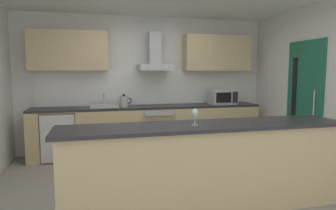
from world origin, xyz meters
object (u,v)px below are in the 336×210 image
at_px(sink, 104,106).
at_px(wine_glass, 195,114).
at_px(refrigerator, 59,135).
at_px(range_hood, 155,59).
at_px(microwave, 223,97).
at_px(kettle, 124,101).
at_px(oven, 156,129).

distance_m(sink, wine_glass, 2.66).
bearing_deg(wine_glass, refrigerator, 123.19).
bearing_deg(range_hood, microwave, -6.74).
height_order(refrigerator, range_hood, range_hood).
xyz_separation_m(refrigerator, wine_glass, (1.63, -2.50, 0.67)).
bearing_deg(kettle, refrigerator, 178.44).
bearing_deg(sink, oven, -0.66).
height_order(refrigerator, wine_glass, wine_glass).
bearing_deg(range_hood, wine_glass, -92.43).
relative_size(microwave, range_hood, 0.69).
height_order(refrigerator, microwave, microwave).
relative_size(refrigerator, kettle, 2.94).
bearing_deg(kettle, microwave, 0.17).
bearing_deg(range_hood, sink, -172.97).
xyz_separation_m(oven, sink, (-0.96, 0.01, 0.47)).
relative_size(refrigerator, wine_glass, 4.78).
relative_size(oven, wine_glass, 4.50).
height_order(microwave, sink, microwave).
height_order(microwave, wine_glass, microwave).
bearing_deg(microwave, sink, 179.03).
relative_size(microwave, wine_glass, 2.81).
xyz_separation_m(microwave, range_hood, (-1.33, 0.16, 0.74)).
relative_size(refrigerator, sink, 1.70).
bearing_deg(wine_glass, oven, 87.44).
relative_size(refrigerator, microwave, 1.70).
bearing_deg(refrigerator, wine_glass, -56.81).
height_order(kettle, wine_glass, wine_glass).
bearing_deg(microwave, refrigerator, 179.53).
relative_size(refrigerator, range_hood, 1.18).
height_order(refrigerator, kettle, kettle).
bearing_deg(refrigerator, oven, 0.09).
distance_m(sink, range_hood, 1.29).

